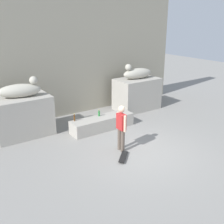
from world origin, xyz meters
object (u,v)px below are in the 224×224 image
object	(u,v)px
statue_reclining_right	(137,73)
bottle_brown	(74,118)
statue_reclining_left	(20,90)
skater	(121,126)
bottle_green	(99,113)
skateboard	(123,157)

from	to	relation	value
statue_reclining_right	bottle_brown	size ratio (longest dim) A/B	5.27
statue_reclining_left	skater	bearing A→B (deg)	-42.24
bottle_green	bottle_brown	distance (m)	1.12
statue_reclining_right	bottle_green	size ratio (longest dim) A/B	5.87
statue_reclining_right	bottle_green	xyz separation A→B (m)	(-2.92, -1.10, -1.21)
skater	skateboard	distance (m)	1.05
statue_reclining_left	bottle_brown	size ratio (longest dim) A/B	5.40
skater	skateboard	world-z (taller)	skater
statue_reclining_left	bottle_brown	world-z (taller)	statue_reclining_left
bottle_brown	skateboard	bearing A→B (deg)	-82.48
statue_reclining_right	skater	bearing A→B (deg)	48.77
skateboard	statue_reclining_right	bearing A→B (deg)	2.07
statue_reclining_right	bottle_green	distance (m)	3.35
statue_reclining_right	bottle_brown	world-z (taller)	statue_reclining_right
skateboard	bottle_brown	xyz separation A→B (m)	(-0.37, 2.80, 0.61)
skateboard	statue_reclining_left	bearing A→B (deg)	74.73
statue_reclining_left	bottle_green	size ratio (longest dim) A/B	6.02
statue_reclining_left	bottle_green	bearing A→B (deg)	-9.12
skater	bottle_green	size ratio (longest dim) A/B	5.98
statue_reclining_left	statue_reclining_right	xyz separation A→B (m)	(5.76, 0.01, 0.00)
bottle_green	bottle_brown	world-z (taller)	bottle_brown
statue_reclining_left	skater	xyz separation A→B (m)	(2.38, -3.28, -0.94)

